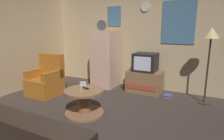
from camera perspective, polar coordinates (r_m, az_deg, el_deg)
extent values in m
plane|color=#3D332D|center=(3.37, -8.02, -15.47)|extent=(12.00, 12.00, 0.00)
cube|color=#D1B284|center=(5.17, 7.69, 10.01)|extent=(5.20, 0.10, 2.73)
cube|color=teal|center=(4.86, 19.16, 13.26)|extent=(0.76, 0.02, 1.00)
cube|color=teal|center=(5.39, 0.62, 15.71)|extent=(0.40, 0.02, 0.52)
cylinder|color=silver|center=(5.07, 9.82, 17.98)|extent=(0.22, 0.03, 0.22)
cube|color=beige|center=(5.16, -2.07, 3.24)|extent=(0.60, 0.60, 1.50)
cylinder|color=silver|center=(4.76, -1.60, 4.91)|extent=(0.02, 0.02, 0.36)
cylinder|color=#4C4C51|center=(5.05, -3.12, 13.17)|extent=(0.26, 0.04, 0.26)
cube|color=#8E6642|center=(4.85, 9.70, -3.35)|extent=(0.84, 0.52, 0.54)
cube|color=#AD4733|center=(4.63, 8.64, -5.11)|extent=(0.76, 0.01, 0.13)
cube|color=black|center=(4.74, 9.94, 2.33)|extent=(0.54, 0.50, 0.44)
cube|color=silver|center=(4.51, 8.95, 1.85)|extent=(0.41, 0.01, 0.33)
cylinder|color=#332D28|center=(4.59, 25.69, -8.75)|extent=(0.24, 0.24, 0.02)
cylinder|color=#332D28|center=(4.40, 26.52, -0.32)|extent=(0.04, 0.04, 1.40)
cone|color=#F2D18C|center=(4.32, 27.53, 9.84)|extent=(0.32, 0.32, 0.22)
cylinder|color=#8E6642|center=(3.70, -8.17, -12.52)|extent=(0.72, 0.72, 0.04)
cylinder|color=#8E6642|center=(3.61, -8.28, -9.42)|extent=(0.24, 0.24, 0.43)
cylinder|color=#8E6642|center=(3.54, -8.39, -6.18)|extent=(0.72, 0.72, 0.04)
cylinder|color=silver|center=(3.53, -9.14, -4.64)|extent=(0.05, 0.05, 0.15)
cylinder|color=silver|center=(3.71, -8.24, -4.22)|extent=(0.08, 0.08, 0.09)
cylinder|color=tan|center=(3.50, -9.24, -5.28)|extent=(0.08, 0.08, 0.09)
cube|color=black|center=(3.59, -7.85, -5.35)|extent=(0.16, 0.09, 0.02)
cube|color=#B2661E|center=(4.87, -19.34, -4.67)|extent=(0.68, 0.68, 0.40)
cube|color=#B2661E|center=(4.93, -17.55, 1.42)|extent=(0.68, 0.16, 0.56)
cube|color=#B2661E|center=(5.00, -21.79, -0.87)|extent=(0.12, 0.60, 0.20)
cube|color=#B2661E|center=(4.59, -17.21, -1.63)|extent=(0.12, 0.60, 0.20)
cube|color=gray|center=(4.64, 16.29, -7.72)|extent=(0.19, 0.16, 0.03)
cube|color=#B33EA3|center=(4.63, 16.31, -7.44)|extent=(0.18, 0.16, 0.02)
cube|color=#4752A3|center=(4.63, 16.32, -7.22)|extent=(0.17, 0.18, 0.02)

